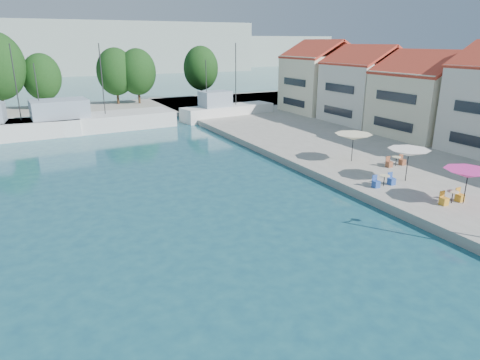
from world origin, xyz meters
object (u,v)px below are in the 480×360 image
trawler_04 (226,111)px  umbrella_pink (468,174)px  umbrella_cream (353,137)px  trawler_02 (3,128)px  umbrella_white (409,153)px  trawler_03 (84,122)px

trawler_04 → umbrella_pink: bearing=-98.3°
umbrella_cream → trawler_02: bearing=135.3°
trawler_02 → trawler_04: bearing=6.7°
trawler_02 → umbrella_pink: bearing=-48.6°
trawler_04 → umbrella_white: (-0.52, -31.82, 1.58)m
trawler_03 → umbrella_cream: 31.41m
umbrella_white → trawler_02: bearing=129.5°
trawler_04 → umbrella_white: bearing=-98.0°
umbrella_pink → umbrella_cream: (0.31, 10.61, 0.14)m
trawler_04 → trawler_03: bearing=173.3°
trawler_02 → trawler_03: same height
trawler_03 → umbrella_pink: bearing=-68.2°
trawler_02 → umbrella_pink: trawler_02 is taller
umbrella_pink → umbrella_cream: size_ratio=0.93×
umbrella_pink → umbrella_cream: 10.62m
trawler_02 → umbrella_pink: 44.55m
umbrella_white → trawler_04: bearing=89.1°
umbrella_white → umbrella_cream: umbrella_white is taller
trawler_02 → umbrella_white: 40.89m
trawler_03 → umbrella_cream: size_ratio=6.66×
umbrella_pink → trawler_04: bearing=88.8°
trawler_03 → trawler_04: size_ratio=1.53×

